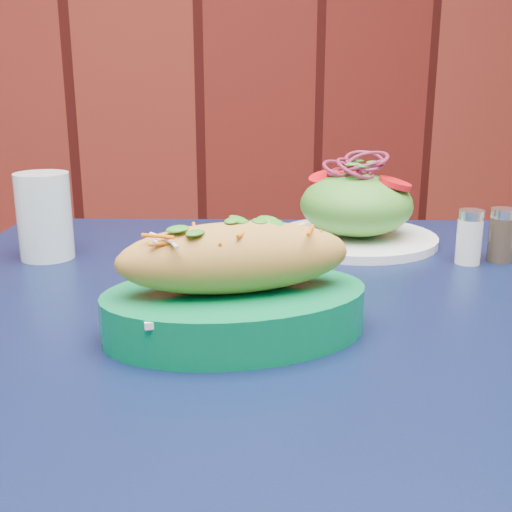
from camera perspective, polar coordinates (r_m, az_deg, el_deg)
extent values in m
cube|color=black|center=(0.70, 0.12, -5.15)|extent=(0.96, 0.96, 0.03)
cylinder|color=black|center=(1.21, -16.00, -15.83)|extent=(0.04, 0.04, 0.72)
cylinder|color=black|center=(1.21, 16.97, -16.11)|extent=(0.04, 0.04, 0.72)
cube|color=white|center=(0.60, -1.84, -3.40)|extent=(0.20, 0.13, 0.01)
ellipsoid|color=gold|center=(0.58, -1.87, -0.12)|extent=(0.22, 0.08, 0.06)
cylinder|color=white|center=(0.94, 8.77, 1.55)|extent=(0.23, 0.23, 0.01)
ellipsoid|color=#4C992D|center=(0.93, 8.90, 4.54)|extent=(0.16, 0.16, 0.09)
cylinder|color=red|center=(0.91, 12.26, 6.63)|extent=(0.05, 0.05, 0.01)
cylinder|color=red|center=(0.94, 6.16, 7.19)|extent=(0.05, 0.05, 0.01)
cylinder|color=red|center=(0.96, 8.00, 7.37)|extent=(0.05, 0.05, 0.01)
torus|color=maroon|center=(0.92, 9.03, 7.54)|extent=(0.06, 0.06, 0.01)
torus|color=maroon|center=(0.92, 9.04, 7.79)|extent=(0.06, 0.06, 0.01)
torus|color=maroon|center=(0.92, 9.05, 8.03)|extent=(0.06, 0.06, 0.01)
torus|color=maroon|center=(0.92, 9.06, 8.28)|extent=(0.06, 0.06, 0.01)
torus|color=maroon|center=(0.92, 9.07, 8.53)|extent=(0.06, 0.06, 0.01)
torus|color=maroon|center=(0.92, 9.08, 8.78)|extent=(0.06, 0.06, 0.01)
cylinder|color=silver|center=(0.88, -18.28, 3.39)|extent=(0.07, 0.07, 0.11)
cylinder|color=white|center=(0.86, 18.40, 1.23)|extent=(0.03, 0.03, 0.06)
cylinder|color=silver|center=(0.86, 18.61, 3.50)|extent=(0.03, 0.03, 0.01)
cylinder|color=#3F3326|center=(0.89, 20.92, 1.36)|extent=(0.03, 0.03, 0.06)
cylinder|color=silver|center=(0.88, 21.15, 3.57)|extent=(0.03, 0.03, 0.01)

